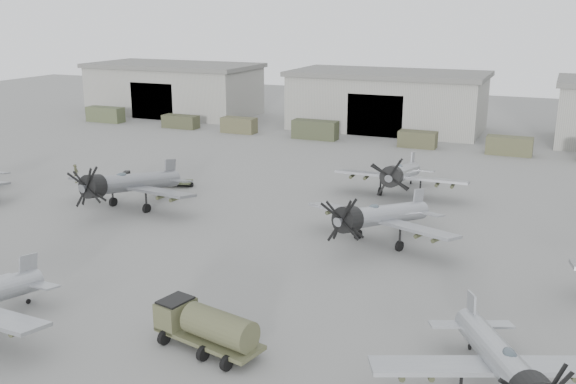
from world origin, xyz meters
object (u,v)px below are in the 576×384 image
aircraft_mid_1 (127,184)px  fuel_tanker (207,325)px  aircraft_near_2 (504,363)px  ground_crew (76,173)px  tug_trailer (147,180)px  aircraft_far_1 (400,174)px  aircraft_mid_2 (378,216)px

aircraft_mid_1 → fuel_tanker: size_ratio=2.06×
aircraft_near_2 → aircraft_mid_1: aircraft_mid_1 is taller
ground_crew → fuel_tanker: bearing=-150.1°
aircraft_mid_1 → ground_crew: size_ratio=6.85×
aircraft_mid_1 → tug_trailer: bearing=119.8°
aircraft_far_1 → tug_trailer: 25.79m
aircraft_near_2 → ground_crew: aircraft_near_2 is taller
aircraft_far_1 → aircraft_mid_1: bearing=-149.2°
aircraft_near_2 → aircraft_mid_1: 38.64m
aircraft_far_1 → tug_trailer: aircraft_far_1 is taller
aircraft_mid_2 → fuel_tanker: 19.36m
aircraft_mid_1 → tug_trailer: 8.57m
aircraft_mid_1 → ground_crew: aircraft_mid_1 is taller
aircraft_mid_2 → aircraft_far_1: bearing=116.0°
aircraft_far_1 → fuel_tanker: size_ratio=1.96×
aircraft_near_2 → fuel_tanker: aircraft_near_2 is taller
aircraft_mid_2 → fuel_tanker: bearing=-82.7°
aircraft_mid_1 → fuel_tanker: aircraft_mid_1 is taller
aircraft_near_2 → aircraft_mid_2: (-10.88, 18.10, 0.15)m
aircraft_mid_1 → fuel_tanker: 27.00m
aircraft_mid_2 → ground_crew: size_ratio=6.47×
fuel_tanker → ground_crew: 38.86m
aircraft_mid_1 → fuel_tanker: bearing=-38.2°
fuel_tanker → tug_trailer: 34.88m
aircraft_mid_2 → fuel_tanker: aircraft_mid_2 is taller
aircraft_mid_1 → aircraft_far_1: bearing=38.3°
aircraft_mid_1 → aircraft_far_1: aircraft_mid_1 is taller
aircraft_far_1 → ground_crew: bearing=-167.6°
aircraft_mid_1 → ground_crew: (-10.87, 5.65, -1.46)m
aircraft_mid_1 → aircraft_mid_2: (23.27, 0.03, -0.11)m
aircraft_mid_2 → aircraft_far_1: (-1.59, 13.58, 0.01)m
aircraft_far_1 → ground_crew: (-32.55, -7.96, -1.36)m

